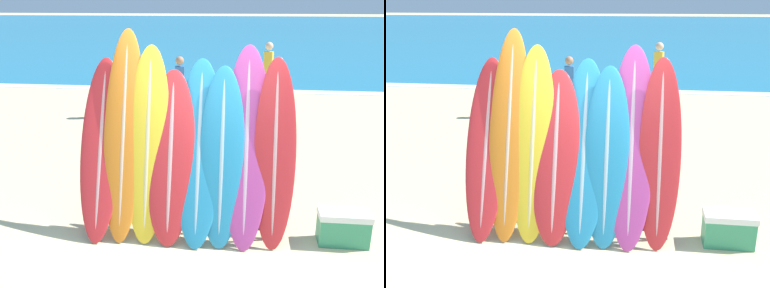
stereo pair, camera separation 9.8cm
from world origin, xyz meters
The scene contains 16 objects.
ground_plane centered at (0.00, 0.00, 0.00)m, with size 160.00×160.00×0.00m, color beige.
ocean_water centered at (0.00, 39.10, 0.00)m, with size 120.00×60.00×0.01m.
surfboard_rack centered at (-0.13, 0.61, 0.49)m, with size 2.45×0.04×0.91m.
surfboard_slot_0 centered at (-1.18, 0.66, 1.08)m, with size 0.51×0.96×2.15m.
surfboard_slot_1 centered at (-0.89, 0.70, 1.25)m, with size 0.50×0.97×2.51m.
surfboard_slot_2 centered at (-0.58, 0.66, 1.16)m, with size 0.54×0.87×2.32m.
surfboard_slot_3 centered at (-0.30, 0.61, 1.02)m, with size 0.60×0.85×2.04m.
surfboard_slot_4 centered at (0.04, 0.65, 1.08)m, with size 0.56×0.95×2.16m.
surfboard_slot_5 centered at (0.32, 0.62, 1.05)m, with size 0.55×0.81×2.09m.
surfboard_slot_6 centered at (0.61, 0.68, 1.16)m, with size 0.56×0.95×2.33m.
surfboard_slot_7 centered at (0.94, 0.64, 1.10)m, with size 0.50×0.74×2.20m.
person_near_water centered at (-2.46, 6.21, 0.88)m, with size 0.28×0.26×1.62m.
person_mid_beach centered at (0.61, 5.50, 0.84)m, with size 0.26×0.25×1.55m.
person_far_left centered at (1.23, 8.45, 0.91)m, with size 0.28×0.23×1.67m.
person_far_right centered at (-0.98, 6.23, 0.83)m, with size 0.26×0.20×1.52m.
cooler_box centered at (1.80, 0.59, 0.21)m, with size 0.61×0.31×0.42m.
Camera 1 is at (0.54, -4.42, 2.86)m, focal length 42.00 mm.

